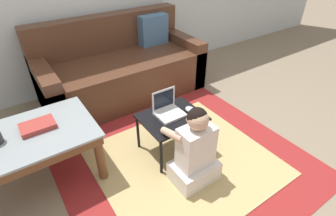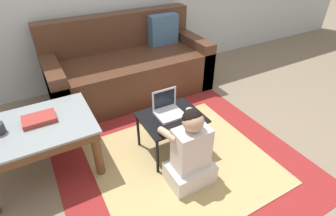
# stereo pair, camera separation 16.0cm
# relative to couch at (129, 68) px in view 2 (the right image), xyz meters

# --- Properties ---
(ground_plane) EXTENTS (16.00, 16.00, 0.00)m
(ground_plane) POSITION_rel_couch_xyz_m (-0.11, -1.34, -0.31)
(ground_plane) COLOR #7F705B
(area_rug) EXTENTS (1.98, 1.84, 0.01)m
(area_rug) POSITION_rel_couch_xyz_m (-0.10, -1.37, -0.31)
(area_rug) COLOR maroon
(area_rug) RESTS_ON ground_plane
(couch) EXTENTS (1.84, 0.86, 0.88)m
(couch) POSITION_rel_couch_xyz_m (0.00, 0.00, 0.00)
(couch) COLOR #4C2D1E
(couch) RESTS_ON ground_plane
(coffee_table) EXTENTS (0.88, 0.63, 0.46)m
(coffee_table) POSITION_rel_couch_xyz_m (-1.13, -0.88, 0.08)
(coffee_table) COLOR gray
(coffee_table) RESTS_ON ground_plane
(laptop_desk) EXTENTS (0.52, 0.43, 0.37)m
(laptop_desk) POSITION_rel_couch_xyz_m (-0.10, -1.18, 0.02)
(laptop_desk) COLOR black
(laptop_desk) RESTS_ON ground_plane
(laptop) EXTENTS (0.23, 0.19, 0.21)m
(laptop) POSITION_rel_couch_xyz_m (-0.10, -1.13, 0.10)
(laptop) COLOR silver
(laptop) RESTS_ON laptop_desk
(computer_mouse) EXTENTS (0.07, 0.10, 0.03)m
(computer_mouse) POSITION_rel_couch_xyz_m (0.08, -1.20, 0.08)
(computer_mouse) COLOR #B2B7C1
(computer_mouse) RESTS_ON laptop_desk
(person_seated) EXTENTS (0.35, 0.39, 0.68)m
(person_seated) POSITION_rel_couch_xyz_m (-0.15, -1.56, -0.02)
(person_seated) COLOR silver
(person_seated) RESTS_ON ground_plane
(book_on_table) EXTENTS (0.24, 0.16, 0.04)m
(book_on_table) POSITION_rel_couch_xyz_m (-1.07, -0.85, 0.17)
(book_on_table) COLOR #99332D
(book_on_table) RESTS_ON coffee_table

